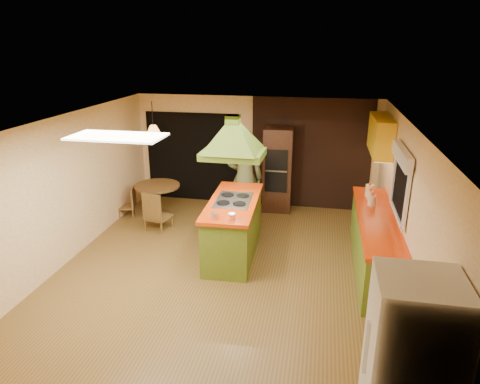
% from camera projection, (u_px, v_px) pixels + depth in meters
% --- Properties ---
extents(ground, '(6.50, 6.50, 0.00)m').
position_uv_depth(ground, '(224.00, 270.00, 7.19)').
color(ground, brown).
rests_on(ground, ground).
extents(room_walls, '(5.50, 6.50, 6.50)m').
position_uv_depth(room_walls, '(223.00, 201.00, 6.78)').
color(room_walls, '#FFE7B6').
rests_on(room_walls, ground).
extents(ceiling_plane, '(6.50, 6.50, 0.00)m').
position_uv_depth(ceiling_plane, '(222.00, 122.00, 6.36)').
color(ceiling_plane, silver).
rests_on(ceiling_plane, room_walls).
extents(brick_panel, '(2.64, 0.03, 2.50)m').
position_uv_depth(brick_panel, '(311.00, 154.00, 9.54)').
color(brick_panel, '#381E14').
rests_on(brick_panel, ground).
extents(nook_opening, '(2.20, 0.03, 2.10)m').
position_uv_depth(nook_opening, '(193.00, 157.00, 10.10)').
color(nook_opening, black).
rests_on(nook_opening, ground).
extents(right_counter, '(0.62, 3.05, 0.92)m').
position_uv_depth(right_counter, '(375.00, 242.00, 7.15)').
color(right_counter, olive).
rests_on(right_counter, ground).
extents(upper_cabinets, '(0.34, 1.40, 0.70)m').
position_uv_depth(upper_cabinets, '(381.00, 135.00, 8.12)').
color(upper_cabinets, yellow).
rests_on(upper_cabinets, room_walls).
extents(window_right, '(0.12, 1.35, 1.06)m').
position_uv_depth(window_right, '(402.00, 171.00, 6.49)').
color(window_right, black).
rests_on(window_right, room_walls).
extents(fluor_panel, '(1.20, 0.60, 0.03)m').
position_uv_depth(fluor_panel, '(117.00, 137.00, 5.45)').
color(fluor_panel, white).
rests_on(fluor_panel, ceiling_plane).
extents(kitchen_island, '(0.90, 2.08, 1.04)m').
position_uv_depth(kitchen_island, '(233.00, 227.00, 7.60)').
color(kitchen_island, '#5F741D').
rests_on(kitchen_island, ground).
extents(range_hood, '(1.04, 0.76, 0.79)m').
position_uv_depth(range_hood, '(233.00, 131.00, 7.02)').
color(range_hood, '#56731C').
rests_on(range_hood, ceiling_plane).
extents(man, '(0.79, 0.57, 2.00)m').
position_uv_depth(man, '(245.00, 178.00, 8.72)').
color(man, '#4D512B').
rests_on(man, ground).
extents(refrigerator, '(0.73, 0.69, 1.78)m').
position_uv_depth(refrigerator, '(409.00, 367.00, 3.81)').
color(refrigerator, white).
rests_on(refrigerator, ground).
extents(wall_oven, '(0.65, 0.63, 1.88)m').
position_uv_depth(wall_oven, '(277.00, 170.00, 9.51)').
color(wall_oven, '#472717').
rests_on(wall_oven, ground).
extents(dining_table, '(0.96, 0.96, 0.72)m').
position_uv_depth(dining_table, '(158.00, 194.00, 9.26)').
color(dining_table, brown).
rests_on(dining_table, ground).
extents(chair_left, '(0.43, 0.43, 0.65)m').
position_uv_depth(chair_left, '(126.00, 201.00, 9.36)').
color(chair_left, brown).
rests_on(chair_left, ground).
extents(chair_near, '(0.54, 0.54, 0.82)m').
position_uv_depth(chair_near, '(158.00, 210.00, 8.65)').
color(chair_near, brown).
rests_on(chair_near, ground).
extents(pendant_lamp, '(0.34, 0.34, 0.22)m').
position_uv_depth(pendant_lamp, '(154.00, 131.00, 8.80)').
color(pendant_lamp, '#FF9E3F').
rests_on(pendant_lamp, ceiling_plane).
extents(canister_large, '(0.17, 0.17, 0.22)m').
position_uv_depth(canister_large, '(370.00, 191.00, 7.89)').
color(canister_large, '#FEF5CC').
rests_on(canister_large, right_counter).
extents(canister_medium, '(0.17, 0.17, 0.20)m').
position_uv_depth(canister_medium, '(372.00, 200.00, 7.44)').
color(canister_medium, beige).
rests_on(canister_medium, right_counter).
extents(canister_small, '(0.15, 0.15, 0.16)m').
position_uv_depth(canister_small, '(370.00, 195.00, 7.77)').
color(canister_small, '#FFEECD').
rests_on(canister_small, right_counter).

